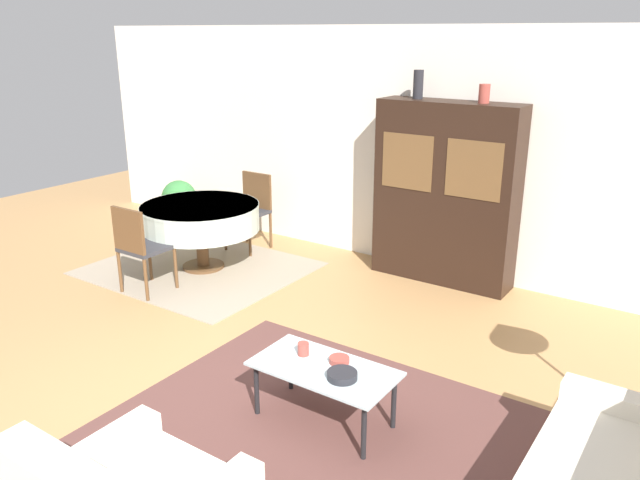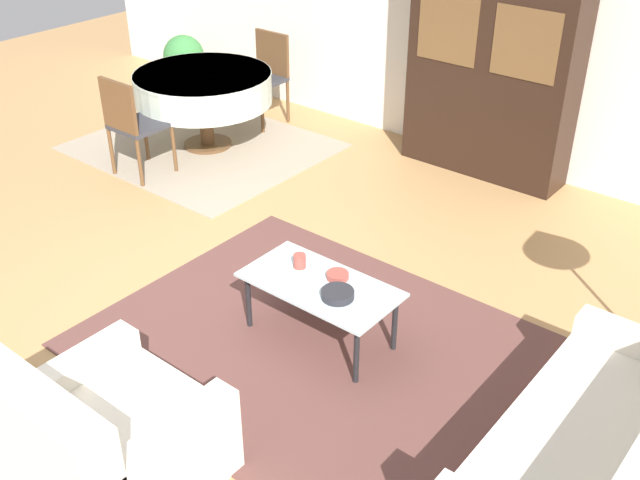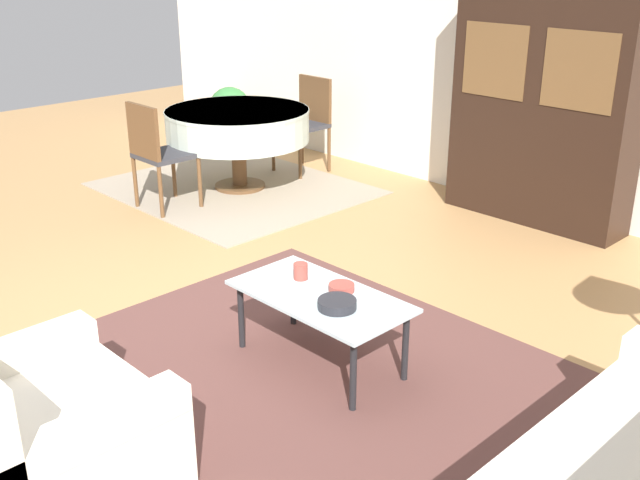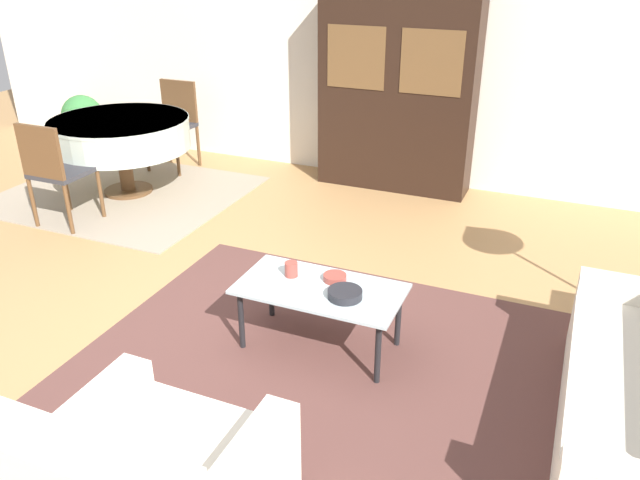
% 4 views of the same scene
% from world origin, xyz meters
% --- Properties ---
extents(ground_plane, '(14.00, 14.00, 0.00)m').
position_xyz_m(ground_plane, '(0.00, 0.00, 0.00)').
color(ground_plane, tan).
extents(wall_back, '(10.00, 0.06, 2.70)m').
position_xyz_m(wall_back, '(0.00, 3.63, 1.35)').
color(wall_back, silver).
rests_on(wall_back, ground_plane).
extents(area_rug, '(2.94, 2.22, 0.01)m').
position_xyz_m(area_rug, '(1.02, 0.32, 0.01)').
color(area_rug, brown).
rests_on(area_rug, ground_plane).
extents(dining_rug, '(2.32, 1.98, 0.01)m').
position_xyz_m(dining_rug, '(-1.96, 2.06, 0.01)').
color(dining_rug, gray).
rests_on(dining_rug, ground_plane).
extents(armchair, '(0.93, 0.90, 0.82)m').
position_xyz_m(armchair, '(0.82, -1.20, 0.29)').
color(armchair, silver).
rests_on(armchair, ground_plane).
extents(coffee_table, '(1.01, 0.52, 0.42)m').
position_xyz_m(coffee_table, '(0.91, 0.41, 0.39)').
color(coffee_table, black).
rests_on(coffee_table, area_rug).
extents(display_cabinet, '(1.53, 0.42, 1.95)m').
position_xyz_m(display_cabinet, '(0.48, 3.37, 0.98)').
color(display_cabinet, black).
rests_on(display_cabinet, ground_plane).
extents(dining_table, '(1.34, 1.34, 0.76)m').
position_xyz_m(dining_table, '(-1.94, 2.12, 0.62)').
color(dining_table, brown).
rests_on(dining_table, dining_rug).
extents(dining_chair_near, '(0.44, 0.44, 0.94)m').
position_xyz_m(dining_chair_near, '(-1.94, 1.23, 0.55)').
color(dining_chair_near, brown).
rests_on(dining_chair_near, dining_rug).
extents(dining_chair_far, '(0.44, 0.44, 0.94)m').
position_xyz_m(dining_chair_far, '(-1.94, 3.01, 0.55)').
color(dining_chair_far, brown).
rests_on(dining_chair_far, dining_rug).
extents(cup, '(0.08, 0.08, 0.09)m').
position_xyz_m(cup, '(0.69, 0.48, 0.48)').
color(cup, '#9E4238').
rests_on(cup, coffee_table).
extents(bowl, '(0.20, 0.20, 0.05)m').
position_xyz_m(bowl, '(1.09, 0.36, 0.46)').
color(bowl, '#232328').
rests_on(bowl, coffee_table).
extents(bowl_small, '(0.14, 0.14, 0.04)m').
position_xyz_m(bowl_small, '(0.96, 0.53, 0.45)').
color(bowl_small, '#9E4238').
rests_on(bowl_small, coffee_table).
extents(potted_plant, '(0.48, 0.48, 0.66)m').
position_xyz_m(potted_plant, '(-3.37, 3.13, 0.37)').
color(potted_plant, beige).
rests_on(potted_plant, ground_plane).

